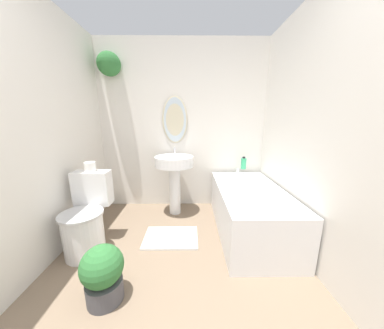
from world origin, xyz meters
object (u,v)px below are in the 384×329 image
Objects in this scene: bathtub at (249,209)px; potted_plant at (103,273)px; toilet_paper_roll at (90,167)px; pedestal_sink at (174,171)px; toilet at (86,220)px; shampoo_bottle at (244,163)px.

potted_plant is at bearing -145.46° from bathtub.
pedestal_sink is at bearing 36.51° from toilet_paper_roll.
toilet_paper_roll is (-0.82, -0.61, 0.21)m from pedestal_sink.
pedestal_sink is 1.08m from bathtub.
potted_plant is (-1.33, -0.91, -0.05)m from bathtub.
toilet is at bearing -90.00° from toilet_paper_roll.
toilet is 4.36× the size of shampoo_bottle.
shampoo_bottle reaches higher than bathtub.
bathtub is at bearing -27.12° from pedestal_sink.
bathtub reaches higher than potted_plant.
toilet is at bearing 125.40° from potted_plant.
shampoo_bottle is 2.13m from potted_plant.
toilet is 1.77m from bathtub.
potted_plant is at bearing -106.58° from pedestal_sink.
bathtub is at bearing 4.62° from toilet_paper_roll.
toilet reaches higher than potted_plant.
bathtub is at bearing 34.54° from potted_plant.
potted_plant is (0.41, -0.58, -0.09)m from toilet.
pedestal_sink is 1.05m from toilet_paper_roll.
pedestal_sink is 5.17× the size of shampoo_bottle.
toilet_paper_roll is at bearing -175.38° from bathtub.
potted_plant is at bearing -132.54° from shampoo_bottle.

